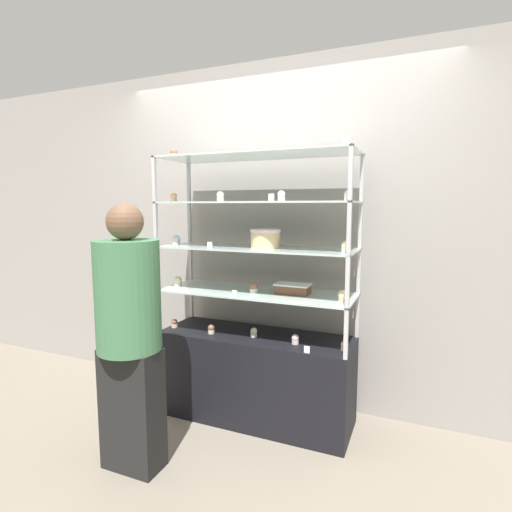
# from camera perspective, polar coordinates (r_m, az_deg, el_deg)

# --- Properties ---
(ground_plane) EXTENTS (20.00, 20.00, 0.00)m
(ground_plane) POSITION_cam_1_polar(r_m,az_deg,el_deg) (3.13, -0.00, -22.05)
(ground_plane) COLOR gray
(back_wall) EXTENTS (8.00, 0.05, 2.60)m
(back_wall) POSITION_cam_1_polar(r_m,az_deg,el_deg) (3.09, 2.71, 2.94)
(back_wall) COLOR gray
(back_wall) RESTS_ON ground_plane
(display_base) EXTENTS (1.36, 0.46, 0.62)m
(display_base) POSITION_cam_1_polar(r_m,az_deg,el_deg) (2.99, -0.00, -16.82)
(display_base) COLOR black
(display_base) RESTS_ON ground_plane
(display_riser_lower) EXTENTS (1.36, 0.46, 0.31)m
(display_riser_lower) POSITION_cam_1_polar(r_m,az_deg,el_deg) (2.80, -0.00, -5.45)
(display_riser_lower) COLOR #B7B7BC
(display_riser_lower) RESTS_ON display_base
(display_riser_middle) EXTENTS (1.36, 0.46, 0.31)m
(display_riser_middle) POSITION_cam_1_polar(r_m,az_deg,el_deg) (2.75, -0.00, 0.90)
(display_riser_middle) COLOR #B7B7BC
(display_riser_middle) RESTS_ON display_riser_lower
(display_riser_upper) EXTENTS (1.36, 0.46, 0.31)m
(display_riser_upper) POSITION_cam_1_polar(r_m,az_deg,el_deg) (2.73, -0.00, 7.40)
(display_riser_upper) COLOR #B7B7BC
(display_riser_upper) RESTS_ON display_riser_middle
(display_riser_top) EXTENTS (1.36, 0.46, 0.31)m
(display_riser_top) POSITION_cam_1_polar(r_m,az_deg,el_deg) (2.75, -0.00, 13.89)
(display_riser_top) COLOR #B7B7BC
(display_riser_top) RESTS_ON display_riser_upper
(layer_cake_centerpiece) EXTENTS (0.21, 0.21, 0.13)m
(layer_cake_centerpiece) POSITION_cam_1_polar(r_m,az_deg,el_deg) (2.70, 1.36, 2.54)
(layer_cake_centerpiece) COLOR #DBBC84
(layer_cake_centerpiece) RESTS_ON display_riser_middle
(sheet_cake_frosted) EXTENTS (0.23, 0.14, 0.07)m
(sheet_cake_frosted) POSITION_cam_1_polar(r_m,az_deg,el_deg) (2.73, 5.25, -4.68)
(sheet_cake_frosted) COLOR brown
(sheet_cake_frosted) RESTS_ON display_riser_lower
(cupcake_0) EXTENTS (0.05, 0.05, 0.06)m
(cupcake_0) POSITION_cam_1_polar(r_m,az_deg,el_deg) (3.09, -11.57, -9.40)
(cupcake_0) COLOR beige
(cupcake_0) RESTS_ON display_base
(cupcake_1) EXTENTS (0.05, 0.05, 0.06)m
(cupcake_1) POSITION_cam_1_polar(r_m,az_deg,el_deg) (2.91, -6.41, -10.35)
(cupcake_1) COLOR beige
(cupcake_1) RESTS_ON display_base
(cupcake_2) EXTENTS (0.05, 0.05, 0.06)m
(cupcake_2) POSITION_cam_1_polar(r_m,az_deg,el_deg) (2.82, -0.32, -10.85)
(cupcake_2) COLOR beige
(cupcake_2) RESTS_ON display_base
(cupcake_3) EXTENTS (0.05, 0.05, 0.06)m
(cupcake_3) POSITION_cam_1_polar(r_m,az_deg,el_deg) (2.69, 5.62, -11.76)
(cupcake_3) COLOR beige
(cupcake_3) RESTS_ON display_base
(cupcake_4) EXTENTS (0.05, 0.05, 0.06)m
(cupcake_4) POSITION_cam_1_polar(r_m,az_deg,el_deg) (2.62, 12.54, -12.42)
(cupcake_4) COLOR #CCB28C
(cupcake_4) RESTS_ON display_base
(price_tag_0) EXTENTS (0.04, 0.00, 0.04)m
(price_tag_0) POSITION_cam_1_polar(r_m,az_deg,el_deg) (2.55, 7.28, -13.13)
(price_tag_0) COLOR white
(price_tag_0) RESTS_ON display_base
(cupcake_5) EXTENTS (0.06, 0.06, 0.07)m
(cupcake_5) POSITION_cam_1_polar(r_m,az_deg,el_deg) (3.04, -11.11, -3.57)
(cupcake_5) COLOR white
(cupcake_5) RESTS_ON display_riser_lower
(cupcake_6) EXTENTS (0.06, 0.06, 0.07)m
(cupcake_6) POSITION_cam_1_polar(r_m,az_deg,el_deg) (2.76, -0.25, -4.51)
(cupcake_6) COLOR white
(cupcake_6) RESTS_ON display_riser_lower
(cupcake_7) EXTENTS (0.06, 0.06, 0.07)m
(cupcake_7) POSITION_cam_1_polar(r_m,az_deg,el_deg) (2.55, 12.30, -5.60)
(cupcake_7) COLOR #CCB28C
(cupcake_7) RESTS_ON display_riser_lower
(price_tag_1) EXTENTS (0.04, 0.00, 0.04)m
(price_tag_1) POSITION_cam_1_polar(r_m,az_deg,el_deg) (2.63, -3.09, -5.38)
(price_tag_1) COLOR white
(price_tag_1) RESTS_ON display_riser_lower
(cupcake_8) EXTENTS (0.06, 0.06, 0.07)m
(cupcake_8) POSITION_cam_1_polar(r_m,az_deg,el_deg) (3.00, -11.32, 2.25)
(cupcake_8) COLOR white
(cupcake_8) RESTS_ON display_riser_middle
(cupcake_9) EXTENTS (0.06, 0.06, 0.07)m
(cupcake_9) POSITION_cam_1_polar(r_m,az_deg,el_deg) (2.50, 12.75, 1.28)
(cupcake_9) COLOR white
(cupcake_9) RESTS_ON display_riser_middle
(price_tag_2) EXTENTS (0.04, 0.00, 0.04)m
(price_tag_2) POSITION_cam_1_polar(r_m,az_deg,el_deg) (2.66, -6.62, 1.53)
(price_tag_2) COLOR white
(price_tag_2) RESTS_ON display_riser_middle
(cupcake_10) EXTENTS (0.05, 0.05, 0.07)m
(cupcake_10) POSITION_cam_1_polar(r_m,az_deg,el_deg) (3.01, -11.69, 8.20)
(cupcake_10) COLOR #CCB28C
(cupcake_10) RESTS_ON display_riser_upper
(cupcake_11) EXTENTS (0.05, 0.05, 0.07)m
(cupcake_11) POSITION_cam_1_polar(r_m,az_deg,el_deg) (2.72, -5.12, 8.45)
(cupcake_11) COLOR white
(cupcake_11) RESTS_ON display_riser_upper
(cupcake_12) EXTENTS (0.05, 0.05, 0.07)m
(cupcake_12) POSITION_cam_1_polar(r_m,az_deg,el_deg) (2.55, 3.64, 8.56)
(cupcake_12) COLOR beige
(cupcake_12) RESTS_ON display_riser_upper
(cupcake_13) EXTENTS (0.05, 0.05, 0.07)m
(cupcake_13) POSITION_cam_1_polar(r_m,az_deg,el_deg) (2.49, 13.02, 8.43)
(cupcake_13) COLOR beige
(cupcake_13) RESTS_ON display_riser_upper
(price_tag_3) EXTENTS (0.04, 0.00, 0.04)m
(price_tag_3) POSITION_cam_1_polar(r_m,az_deg,el_deg) (2.47, 2.20, 8.38)
(price_tag_3) COLOR white
(price_tag_3) RESTS_ON display_riser_upper
(cupcake_14) EXTENTS (0.05, 0.05, 0.07)m
(cupcake_14) POSITION_cam_1_polar(r_m,az_deg,el_deg) (3.00, -11.66, 14.20)
(cupcake_14) COLOR #CCB28C
(cupcake_14) RESTS_ON display_riser_top
(cupcake_15) EXTENTS (0.05, 0.05, 0.07)m
(cupcake_15) POSITION_cam_1_polar(r_m,az_deg,el_deg) (2.72, -0.70, 15.10)
(cupcake_15) COLOR white
(cupcake_15) RESTS_ON display_riser_top
(cupcake_16) EXTENTS (0.05, 0.05, 0.07)m
(cupcake_16) POSITION_cam_1_polar(r_m,az_deg,el_deg) (2.50, 12.73, 15.62)
(cupcake_16) COLOR beige
(cupcake_16) RESTS_ON display_riser_top
(price_tag_4) EXTENTS (0.04, 0.00, 0.04)m
(price_tag_4) POSITION_cam_1_polar(r_m,az_deg,el_deg) (2.44, 6.29, 15.71)
(price_tag_4) COLOR white
(price_tag_4) RESTS_ON display_riser_top
(customer_figure) EXTENTS (0.36, 0.36, 1.54)m
(customer_figure) POSITION_cam_1_polar(r_m,az_deg,el_deg) (2.41, -17.64, -10.14)
(customer_figure) COLOR black
(customer_figure) RESTS_ON ground_plane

